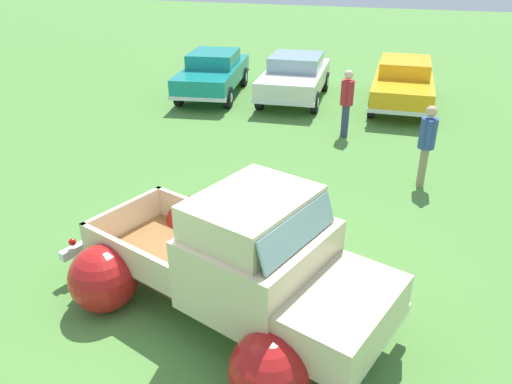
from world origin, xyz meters
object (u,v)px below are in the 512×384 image
at_px(show_car_0, 213,72).
at_px(show_car_1, 295,76).
at_px(show_car_2, 403,81).
at_px(lane_cone_0, 220,198).
at_px(vintage_pickup_truck, 243,272).
at_px(spectator_1, 427,141).
at_px(spectator_0, 347,99).

distance_m(show_car_0, show_car_1, 2.79).
xyz_separation_m(show_car_2, lane_cone_0, (-2.79, -8.46, -0.47)).
bearing_deg(vintage_pickup_truck, spectator_1, 85.52).
distance_m(spectator_0, spectator_1, 3.25).
bearing_deg(show_car_1, spectator_1, 32.26).
bearing_deg(spectator_1, vintage_pickup_truck, 64.08).
distance_m(show_car_1, lane_cone_0, 8.13).
bearing_deg(show_car_2, show_car_1, -85.98).
bearing_deg(spectator_1, lane_cone_0, 31.67).
bearing_deg(spectator_0, show_car_0, 128.43).
height_order(show_car_0, lane_cone_0, show_car_0).
relative_size(show_car_1, spectator_0, 2.48).
bearing_deg(spectator_1, show_car_1, -56.35).
distance_m(vintage_pickup_truck, show_car_0, 11.47).
height_order(spectator_0, lane_cone_0, spectator_0).
bearing_deg(vintage_pickup_truck, show_car_2, 101.17).
height_order(show_car_1, spectator_1, spectator_1).
relative_size(vintage_pickup_truck, spectator_1, 2.88).
xyz_separation_m(vintage_pickup_truck, spectator_1, (2.16, 5.15, 0.23)).
xyz_separation_m(show_car_0, spectator_1, (6.96, -5.26, 0.21)).
bearing_deg(spectator_0, vintage_pickup_truck, -113.50).
distance_m(show_car_2, spectator_1, 6.02).
bearing_deg(show_car_0, vintage_pickup_truck, 15.07).
bearing_deg(show_car_0, spectator_1, 43.23).
distance_m(show_car_0, show_car_2, 6.22).
height_order(spectator_1, lane_cone_0, spectator_1).
bearing_deg(lane_cone_0, show_car_0, 113.61).
height_order(spectator_0, spectator_1, spectator_0).
bearing_deg(spectator_0, show_car_2, 47.26).
height_order(show_car_1, lane_cone_0, show_car_1).
xyz_separation_m(vintage_pickup_truck, show_car_2, (1.37, 11.12, 0.03)).
bearing_deg(show_car_1, spectator_0, 30.58).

